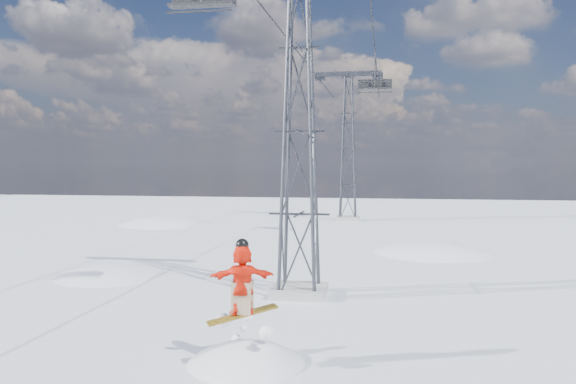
# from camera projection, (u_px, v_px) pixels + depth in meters

# --- Properties ---
(lift_tower_near) EXTENTS (5.20, 1.80, 11.43)m
(lift_tower_near) POSITION_uv_depth(u_px,v_px,m) (299.00, 132.00, 18.59)
(lift_tower_near) COLOR #999999
(lift_tower_near) RESTS_ON ground
(lift_tower_far) EXTENTS (5.20, 1.80, 11.43)m
(lift_tower_far) POSITION_uv_depth(u_px,v_px,m) (348.00, 150.00, 43.19)
(lift_tower_far) COLOR #999999
(lift_tower_far) RESTS_ON ground
(haul_cables) EXTENTS (4.46, 51.00, 0.06)m
(haul_cables) POSITION_uv_depth(u_px,v_px,m) (332.00, 42.00, 29.63)
(haul_cables) COLOR black
(haul_cables) RESTS_ON ground
(lift_chair_mid) EXTENTS (1.94, 0.56, 2.40)m
(lift_chair_mid) POSITION_uv_depth(u_px,v_px,m) (375.00, 85.00, 32.21)
(lift_chair_mid) COLOR black
(lift_chair_mid) RESTS_ON ground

